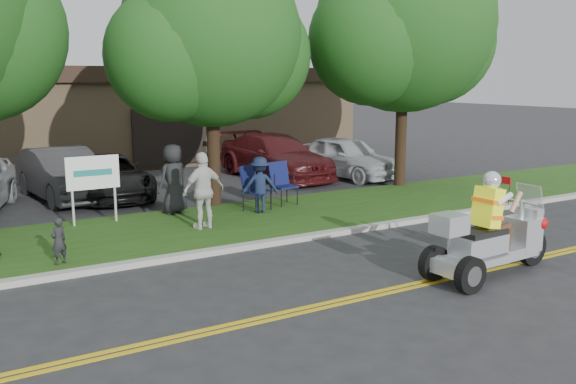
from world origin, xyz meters
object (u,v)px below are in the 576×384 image
trike_scooter (489,240)px  lawn_chair_a (281,180)px  parked_car_far_right (346,157)px  parked_car_right (275,156)px  parked_car_left (63,174)px  parked_car_mid (108,177)px  spectator_adult_right (204,191)px  lawn_chair_b (253,185)px

trike_scooter → lawn_chair_a: trike_scooter is taller
parked_car_far_right → parked_car_right: bearing=142.1°
parked_car_left → parked_car_mid: parked_car_left is taller
parked_car_far_right → parked_car_left: bearing=165.3°
parked_car_far_right → trike_scooter: bearing=-121.6°
trike_scooter → parked_car_far_right: 11.31m
spectator_adult_right → parked_car_mid: spectator_adult_right is taller
parked_car_left → parked_car_far_right: parked_car_left is taller
parked_car_right → parked_car_far_right: (2.24, -1.24, -0.03)m
parked_car_mid → parked_car_right: parked_car_right is taller
trike_scooter → parked_car_right: bearing=76.8°
lawn_chair_b → parked_car_right: 5.94m
parked_car_mid → lawn_chair_b: bearing=-52.5°
parked_car_left → parked_car_mid: (1.21, -0.40, -0.12)m
trike_scooter → parked_car_mid: size_ratio=0.65×
lawn_chair_b → parked_car_far_right: parked_car_far_right is taller
lawn_chair_a → spectator_adult_right: (-2.95, -1.52, 0.24)m
parked_car_far_right → lawn_chair_b: bearing=-156.3°
parked_car_left → parked_car_right: bearing=-5.4°
lawn_chair_a → lawn_chair_b: 1.11m
parked_car_far_right → parked_car_mid: bearing=167.2°
parked_car_left → parked_car_far_right: bearing=-13.3°
lawn_chair_a → lawn_chair_b: lawn_chair_b is taller
lawn_chair_a → parked_car_right: (2.35, 4.53, 0.02)m
parked_car_mid → parked_car_far_right: 8.42m
trike_scooter → lawn_chair_b: trike_scooter is taller
trike_scooter → parked_car_far_right: (4.35, 10.44, 0.07)m
spectator_adult_right → parked_car_far_right: 8.95m
parked_car_left → lawn_chair_a: bearing=-47.9°
parked_car_mid → spectator_adult_right: bearing=-76.8°
lawn_chair_a → spectator_adult_right: 3.33m
trike_scooter → parked_car_right: (2.11, 11.68, 0.10)m
parked_car_mid → parked_car_left: bearing=165.8°
trike_scooter → parked_car_right: trike_scooter is taller
lawn_chair_b → spectator_adult_right: bearing=-173.4°
lawn_chair_a → lawn_chair_b: bearing=-168.4°
lawn_chair_a → spectator_adult_right: size_ratio=0.65×
lawn_chair_a → parked_car_far_right: (4.59, 3.30, -0.01)m
lawn_chair_b → trike_scooter: bearing=-104.9°
parked_car_mid → parked_car_right: size_ratio=0.85×
lawn_chair_a → parked_car_mid: (-3.80, 3.86, -0.12)m
lawn_chair_b → spectator_adult_right: size_ratio=0.66×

